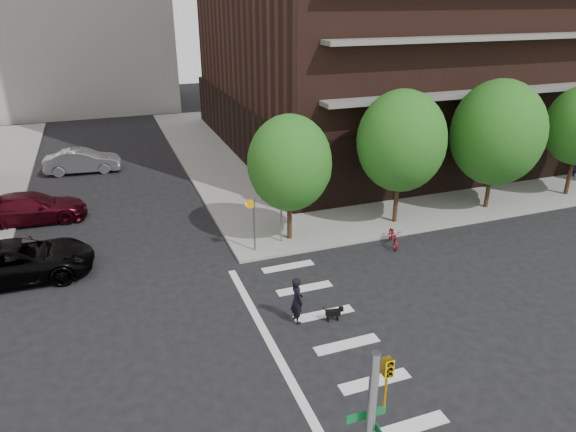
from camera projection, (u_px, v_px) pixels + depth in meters
ground at (266, 364)px, 17.07m from camera, size 120.00×120.00×0.00m
sidewalk_ne at (409, 138)px, 43.79m from camera, size 39.00×33.00×0.15m
crosswalk at (326, 349)px, 17.77m from camera, size 3.85×13.00×0.01m
tree_a at (290, 163)px, 24.06m from camera, size 4.00×4.00×5.90m
tree_b at (401, 141)px, 25.77m from camera, size 4.50×4.50×6.65m
tree_c at (497, 133)px, 27.71m from camera, size 5.00×5.00×6.80m
pedestrian_signal at (260, 215)px, 23.90m from camera, size 2.18×0.67×2.60m
parked_car_black at (18, 261)px, 21.88m from camera, size 2.92×6.18×1.71m
parked_car_maroon at (31, 208)px, 27.47m from camera, size 2.49×5.65×1.61m
parked_car_silver at (83, 161)px, 35.24m from camera, size 2.20×5.10×1.63m
scooter at (394, 236)px, 25.03m from camera, size 1.21×1.93×0.96m
dog_walker at (297, 300)px, 18.95m from camera, size 0.70×0.48×1.86m
dog at (334, 312)px, 19.22m from camera, size 0.68×0.29×0.57m
pedestrian_far at (573, 162)px, 34.08m from camera, size 0.98×0.80×1.88m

